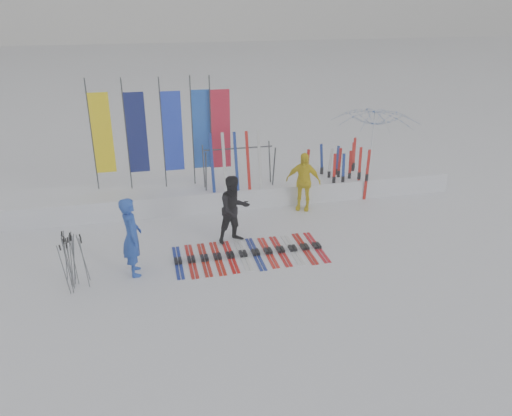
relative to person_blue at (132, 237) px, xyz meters
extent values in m
plane|color=white|center=(2.81, -0.83, -0.92)|extent=(120.00, 120.00, 0.00)
cube|color=white|center=(2.81, 3.77, -0.62)|extent=(14.00, 1.60, 0.60)
imported|color=#1E44B1|center=(0.00, 0.00, 0.00)|extent=(0.51, 0.71, 1.84)
imported|color=black|center=(2.51, 1.07, -0.04)|extent=(1.01, 0.88, 1.76)
imported|color=yellow|center=(4.86, 2.68, -0.06)|extent=(1.10, 0.84, 1.73)
imported|color=white|center=(7.79, 4.34, 0.36)|extent=(2.87, 2.93, 2.56)
cube|color=navy|center=(0.99, 0.25, -0.89)|extent=(0.17, 1.60, 0.07)
cube|color=#B7190E|center=(1.30, 0.25, -0.89)|extent=(0.17, 1.68, 0.07)
cube|color=#AD1C0D|center=(1.62, 0.25, -0.89)|extent=(0.17, 1.66, 0.07)
cube|color=red|center=(1.93, 0.25, -0.89)|extent=(0.17, 1.69, 0.07)
cube|color=red|center=(2.25, 0.25, -0.89)|extent=(0.17, 1.64, 0.07)
cube|color=silver|center=(2.56, 0.25, -0.89)|extent=(0.17, 1.58, 0.07)
cube|color=navy|center=(2.88, 0.25, -0.89)|extent=(0.17, 1.69, 0.07)
cube|color=red|center=(3.19, 0.25, -0.89)|extent=(0.17, 1.60, 0.07)
cube|color=#BB0F0F|center=(3.51, 0.25, -0.89)|extent=(0.17, 1.60, 0.07)
cube|color=silver|center=(3.82, 0.25, -0.89)|extent=(0.17, 1.58, 0.07)
cube|color=#B1120E|center=(4.14, 0.25, -0.89)|extent=(0.17, 1.69, 0.07)
cube|color=red|center=(4.45, 0.25, -0.89)|extent=(0.17, 1.66, 0.07)
cylinder|color=#595B60|center=(-1.24, -0.22, -0.30)|extent=(0.16, 0.05, 1.23)
cylinder|color=#595B60|center=(-1.44, 0.02, -0.31)|extent=(0.11, 0.08, 1.23)
cylinder|color=#595B60|center=(-1.36, -0.27, -0.30)|extent=(0.14, 0.15, 1.24)
cylinder|color=#595B60|center=(-1.40, -0.63, -0.31)|extent=(0.12, 0.13, 1.22)
cylinder|color=#595B60|center=(-1.24, -0.26, -0.30)|extent=(0.13, 0.15, 1.23)
cylinder|color=#595B60|center=(-1.01, -0.44, -0.30)|extent=(0.07, 0.14, 1.24)
cylinder|color=#595B60|center=(-1.31, -0.38, -0.30)|extent=(0.05, 0.03, 1.24)
cylinder|color=#595B60|center=(-1.24, -0.21, -0.32)|extent=(0.06, 0.03, 1.21)
cylinder|color=#595B60|center=(-1.40, -0.22, -0.35)|extent=(0.09, 0.10, 1.14)
cylinder|color=#595B60|center=(-1.29, -0.54, -0.32)|extent=(0.04, 0.06, 1.21)
cylinder|color=#595B60|center=(-1.29, 0.05, -0.34)|extent=(0.07, 0.06, 1.16)
cylinder|color=#595B60|center=(-1.29, -0.28, -0.31)|extent=(0.08, 0.03, 1.21)
cylinder|color=#595B60|center=(-1.05, -0.15, -0.32)|extent=(0.16, 0.11, 1.19)
cylinder|color=#383A3F|center=(-0.96, 4.11, 1.28)|extent=(0.04, 0.04, 3.20)
cube|color=yellow|center=(-0.67, 4.11, 1.33)|extent=(0.55, 0.03, 2.30)
cylinder|color=#383A3F|center=(-0.01, 3.94, 1.28)|extent=(0.04, 0.04, 3.20)
cube|color=navy|center=(0.28, 3.94, 1.33)|extent=(0.55, 0.03, 2.30)
cylinder|color=#383A3F|center=(0.99, 3.86, 1.28)|extent=(0.04, 0.04, 3.20)
cube|color=blue|center=(1.28, 3.86, 1.33)|extent=(0.55, 0.03, 2.30)
cylinder|color=#383A3F|center=(1.85, 3.92, 1.28)|extent=(0.04, 0.04, 3.20)
cube|color=blue|center=(2.14, 3.92, 1.33)|extent=(0.55, 0.03, 2.30)
cylinder|color=#383A3F|center=(2.38, 3.83, 1.28)|extent=(0.04, 0.04, 3.20)
cube|color=red|center=(2.67, 3.83, 1.33)|extent=(0.55, 0.03, 2.30)
cylinder|color=#383A3F|center=(2.10, 3.12, 0.30)|extent=(0.04, 0.30, 1.23)
cylinder|color=#383A3F|center=(2.10, 3.62, 0.30)|extent=(0.04, 0.30, 1.23)
cylinder|color=#383A3F|center=(4.10, 3.12, 0.30)|extent=(0.04, 0.30, 1.23)
cylinder|color=#383A3F|center=(4.10, 3.62, 0.30)|extent=(0.04, 0.30, 1.23)
cylinder|color=#383A3F|center=(3.10, 3.37, 0.86)|extent=(2.00, 0.04, 0.04)
cube|color=red|center=(6.95, 3.96, -0.15)|extent=(0.09, 0.04, 1.54)
cube|color=red|center=(5.95, 3.03, -0.16)|extent=(0.09, 0.02, 1.53)
cube|color=navy|center=(6.25, 3.03, -0.17)|extent=(0.09, 0.03, 1.51)
cube|color=navy|center=(6.31, 3.73, -0.16)|extent=(0.09, 0.02, 1.52)
cube|color=silver|center=(5.99, 3.54, -0.16)|extent=(0.09, 0.03, 1.53)
cube|color=red|center=(6.98, 3.96, -0.08)|extent=(0.09, 0.03, 1.69)
cube|color=red|center=(6.79, 3.07, -0.08)|extent=(0.09, 0.03, 1.68)
cube|color=red|center=(5.34, 3.78, -0.18)|extent=(0.09, 0.04, 1.48)
cube|color=red|center=(6.97, 2.92, -0.11)|extent=(0.09, 0.03, 1.62)
cube|color=red|center=(6.58, 3.31, -0.18)|extent=(0.09, 0.04, 1.48)
cube|color=navy|center=(5.88, 3.88, -0.13)|extent=(0.09, 0.04, 1.59)
cube|color=red|center=(6.30, 3.51, -0.15)|extent=(0.09, 0.04, 1.55)
camera|label=1|loc=(0.45, -10.26, 4.94)|focal=35.00mm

